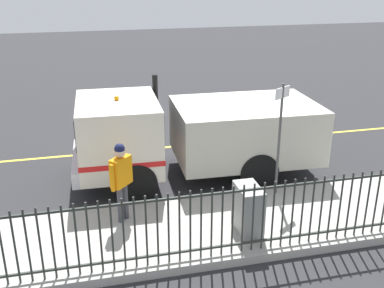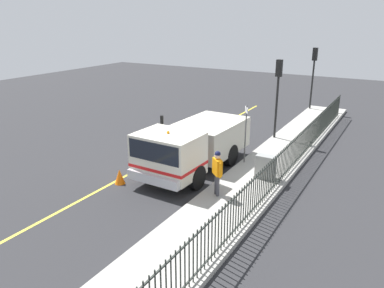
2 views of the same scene
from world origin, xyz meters
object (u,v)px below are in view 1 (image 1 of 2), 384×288
at_px(worker_standing, 121,174).
at_px(street_sign, 280,127).
at_px(traffic_cone, 84,148).
at_px(utility_cabinet, 248,209).
at_px(work_truck, 185,131).

height_order(worker_standing, street_sign, street_sign).
bearing_deg(traffic_cone, worker_standing, 10.03).
bearing_deg(utility_cabinet, work_truck, -169.69).
distance_m(work_truck, utility_cabinet, 3.20).
xyz_separation_m(work_truck, worker_standing, (2.11, -1.78, -0.03)).
height_order(utility_cabinet, traffic_cone, utility_cabinet).
relative_size(work_truck, traffic_cone, 10.33).
distance_m(work_truck, street_sign, 2.51).
relative_size(worker_standing, street_sign, 0.65).
bearing_deg(street_sign, traffic_cone, -129.90).
relative_size(work_truck, utility_cabinet, 6.51).
bearing_deg(traffic_cone, street_sign, 50.10).
distance_m(traffic_cone, street_sign, 5.72).
height_order(worker_standing, traffic_cone, worker_standing).
bearing_deg(work_truck, utility_cabinet, -167.83).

